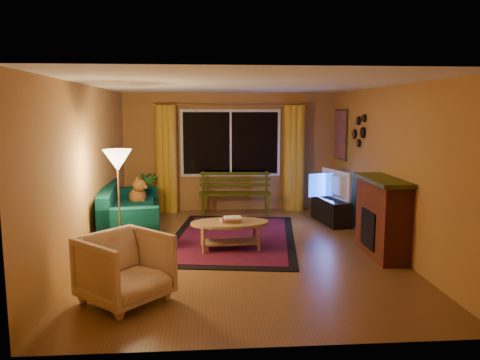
{
  "coord_description": "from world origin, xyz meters",
  "views": [
    {
      "loc": [
        -0.54,
        -6.94,
        2.12
      ],
      "look_at": [
        0.0,
        0.3,
        1.05
      ],
      "focal_mm": 35.0,
      "sensor_mm": 36.0,
      "label": 1
    }
  ],
  "objects": [
    {
      "name": "floor",
      "position": [
        0.0,
        0.0,
        -0.01
      ],
      "size": [
        4.5,
        6.0,
        0.02
      ],
      "primitive_type": "cube",
      "color": "brown",
      "rests_on": "ground"
    },
    {
      "name": "ceiling",
      "position": [
        0.0,
        0.0,
        2.51
      ],
      "size": [
        4.5,
        6.0,
        0.02
      ],
      "primitive_type": "cube",
      "color": "white",
      "rests_on": "ground"
    },
    {
      "name": "wall_back",
      "position": [
        0.0,
        3.01,
        1.25
      ],
      "size": [
        4.5,
        0.02,
        2.5
      ],
      "primitive_type": "cube",
      "color": "#B57B3B",
      "rests_on": "ground"
    },
    {
      "name": "wall_left",
      "position": [
        -2.26,
        0.0,
        1.25
      ],
      "size": [
        0.02,
        6.0,
        2.5
      ],
      "primitive_type": "cube",
      "color": "#B57B3B",
      "rests_on": "ground"
    },
    {
      "name": "wall_right",
      "position": [
        2.26,
        0.0,
        1.25
      ],
      "size": [
        0.02,
        6.0,
        2.5
      ],
      "primitive_type": "cube",
      "color": "#B57B3B",
      "rests_on": "ground"
    },
    {
      "name": "window",
      "position": [
        0.0,
        2.94,
        1.45
      ],
      "size": [
        2.0,
        0.02,
        1.3
      ],
      "primitive_type": "cube",
      "color": "black",
      "rests_on": "wall_back"
    },
    {
      "name": "curtain_rod",
      "position": [
        0.0,
        2.9,
        2.25
      ],
      "size": [
        3.2,
        0.03,
        0.03
      ],
      "primitive_type": "cylinder",
      "rotation": [
        0.0,
        1.57,
        0.0
      ],
      "color": "#BF8C3F",
      "rests_on": "wall_back"
    },
    {
      "name": "curtain_left",
      "position": [
        -1.35,
        2.88,
        1.12
      ],
      "size": [
        0.36,
        0.36,
        2.24
      ],
      "primitive_type": "cylinder",
      "color": "gold",
      "rests_on": "ground"
    },
    {
      "name": "curtain_right",
      "position": [
        1.35,
        2.88,
        1.12
      ],
      "size": [
        0.36,
        0.36,
        2.24
      ],
      "primitive_type": "cylinder",
      "color": "gold",
      "rests_on": "ground"
    },
    {
      "name": "bench",
      "position": [
        0.06,
        2.53,
        0.22
      ],
      "size": [
        1.49,
        0.52,
        0.44
      ],
      "primitive_type": "cube",
      "rotation": [
        0.0,
        0.0,
        -0.06
      ],
      "color": "#313606",
      "rests_on": "ground"
    },
    {
      "name": "potted_plant",
      "position": [
        -1.77,
        2.66,
        0.43
      ],
      "size": [
        0.63,
        0.63,
        0.85
      ],
      "primitive_type": "imported",
      "rotation": [
        0.0,
        0.0,
        -0.42
      ],
      "color": "#235B1E",
      "rests_on": "ground"
    },
    {
      "name": "sofa",
      "position": [
        -1.81,
        0.95,
        0.43
      ],
      "size": [
        1.16,
        2.23,
        0.87
      ],
      "primitive_type": "cube",
      "rotation": [
        0.0,
        0.0,
        0.11
      ],
      "color": "#032B28",
      "rests_on": "ground"
    },
    {
      "name": "dog",
      "position": [
        -1.76,
        1.43,
        0.64
      ],
      "size": [
        0.39,
        0.46,
        0.43
      ],
      "primitive_type": null,
      "rotation": [
        0.0,
        0.0,
        0.31
      ],
      "color": "#975A21",
      "rests_on": "sofa"
    },
    {
      "name": "armchair",
      "position": [
        -1.45,
        -1.86,
        0.43
      ],
      "size": [
        1.14,
        1.14,
        0.86
      ],
      "primitive_type": "imported",
      "rotation": [
        0.0,
        0.0,
        0.81
      ],
      "color": "beige",
      "rests_on": "ground"
    },
    {
      "name": "floor_lamp",
      "position": [
        -1.76,
        -0.35,
        0.8
      ],
      "size": [
        0.34,
        0.34,
        1.6
      ],
      "primitive_type": "cylinder",
      "rotation": [
        0.0,
        0.0,
        0.36
      ],
      "color": "#BF8C3F",
      "rests_on": "ground"
    },
    {
      "name": "rug",
      "position": [
        -0.09,
        0.69,
        0.01
      ],
      "size": [
        2.49,
        3.49,
        0.02
      ],
      "primitive_type": "cube",
      "rotation": [
        0.0,
        0.0,
        -0.15
      ],
      "color": "maroon",
      "rests_on": "ground"
    },
    {
      "name": "coffee_table",
      "position": [
        -0.17,
        0.06,
        0.22
      ],
      "size": [
        1.27,
        1.27,
        0.44
      ],
      "primitive_type": "cylinder",
      "rotation": [
        0.0,
        0.0,
        0.05
      ],
      "color": "#AD8647",
      "rests_on": "ground"
    },
    {
      "name": "tv_console",
      "position": [
        1.85,
        1.67,
        0.23
      ],
      "size": [
        0.53,
        1.17,
        0.47
      ],
      "primitive_type": "cube",
      "rotation": [
        0.0,
        0.0,
        0.14
      ],
      "color": "black",
      "rests_on": "ground"
    },
    {
      "name": "television",
      "position": [
        1.85,
        1.67,
        0.74
      ],
      "size": [
        0.4,
        0.94,
        0.55
      ],
      "primitive_type": "imported",
      "rotation": [
        0.0,
        0.0,
        1.87
      ],
      "color": "black",
      "rests_on": "tv_console"
    },
    {
      "name": "fireplace",
      "position": [
        2.05,
        -0.4,
        0.55
      ],
      "size": [
        0.4,
        1.2,
        1.1
      ],
      "primitive_type": "cube",
      "color": "maroon",
      "rests_on": "ground"
    },
    {
      "name": "mirror_cluster",
      "position": [
        2.21,
        1.3,
        1.8
      ],
      "size": [
        0.06,
        0.6,
        0.56
      ],
      "primitive_type": null,
      "color": "black",
      "rests_on": "wall_right"
    },
    {
      "name": "painting",
      "position": [
        2.22,
        2.45,
        1.65
      ],
      "size": [
        0.04,
        0.76,
        0.96
      ],
      "primitive_type": "cube",
      "color": "#E94B0C",
      "rests_on": "wall_right"
    }
  ]
}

